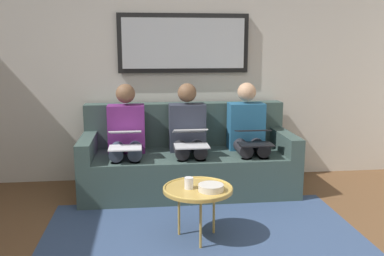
{
  "coord_description": "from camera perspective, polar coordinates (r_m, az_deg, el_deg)",
  "views": [
    {
      "loc": [
        0.45,
        2.2,
        1.52
      ],
      "look_at": [
        0.0,
        -1.7,
        0.75
      ],
      "focal_mm": 39.17,
      "sensor_mm": 36.0,
      "label": 1
    }
  ],
  "objects": [
    {
      "name": "person_right",
      "position": [
        4.35,
        -8.93,
        -1.13
      ],
      "size": [
        0.38,
        0.58,
        1.14
      ],
      "color": "#66236B",
      "rests_on": "couch"
    },
    {
      "name": "cup",
      "position": [
        3.28,
        -0.43,
        -7.51
      ],
      "size": [
        0.07,
        0.07,
        0.09
      ],
      "primitive_type": "cylinder",
      "color": "silver",
      "rests_on": "coffee_table"
    },
    {
      "name": "person_left",
      "position": [
        4.48,
        7.64,
        -0.74
      ],
      "size": [
        0.38,
        0.58,
        1.14
      ],
      "color": "#235B84",
      "rests_on": "couch"
    },
    {
      "name": "couch",
      "position": [
        4.51,
        -0.61,
        -4.46
      ],
      "size": [
        2.2,
        0.9,
        0.9
      ],
      "color": "#384C47",
      "rests_on": "ground_plane"
    },
    {
      "name": "laptop_silver",
      "position": [
        4.14,
        -0.18,
        -1.29
      ],
      "size": [
        0.33,
        0.38,
        0.16
      ],
      "color": "silver"
    },
    {
      "name": "wall_rear",
      "position": [
        4.83,
        -1.24,
        8.48
      ],
      "size": [
        6.0,
        0.12,
        2.6
      ],
      "primitive_type": "cube",
      "color": "beige",
      "rests_on": "ground_plane"
    },
    {
      "name": "person_middle",
      "position": [
        4.37,
        -0.53,
        -0.94
      ],
      "size": [
        0.38,
        0.58,
        1.14
      ],
      "color": "#2D3342",
      "rests_on": "couch"
    },
    {
      "name": "coffee_table",
      "position": [
        3.32,
        0.8,
        -8.39
      ],
      "size": [
        0.55,
        0.55,
        0.44
      ],
      "color": "tan",
      "rests_on": "ground_plane"
    },
    {
      "name": "laptop_white",
      "position": [
        4.12,
        -9.07,
        -1.48
      ],
      "size": [
        0.31,
        0.39,
        0.16
      ],
      "color": "white"
    },
    {
      "name": "area_rug",
      "position": [
        3.44,
        1.69,
        -15.08
      ],
      "size": [
        2.6,
        1.8,
        0.01
      ],
      "primitive_type": "cube",
      "color": "#33476B",
      "rests_on": "ground_plane"
    },
    {
      "name": "laptop_black",
      "position": [
        4.24,
        8.46,
        -1.15
      ],
      "size": [
        0.33,
        0.34,
        0.14
      ],
      "color": "black"
    },
    {
      "name": "framed_mirror",
      "position": [
        4.73,
        -1.14,
        11.45
      ],
      "size": [
        1.45,
        0.05,
        0.65
      ],
      "color": "black"
    },
    {
      "name": "bowl",
      "position": [
        3.25,
        2.59,
        -8.11
      ],
      "size": [
        0.2,
        0.2,
        0.05
      ],
      "primitive_type": "cylinder",
      "color": "beige",
      "rests_on": "coffee_table"
    }
  ]
}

